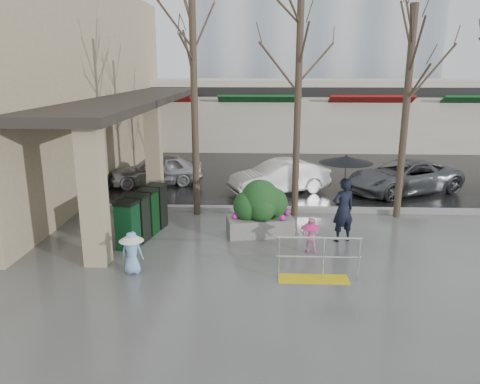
# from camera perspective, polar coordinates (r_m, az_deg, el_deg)

# --- Properties ---
(ground) EXTENTS (120.00, 120.00, 0.00)m
(ground) POSITION_cam_1_polar(r_m,az_deg,el_deg) (12.00, 2.06, -8.01)
(ground) COLOR #51514F
(ground) RESTS_ON ground
(street_asphalt) EXTENTS (120.00, 36.00, 0.01)m
(street_asphalt) POSITION_cam_1_polar(r_m,az_deg,el_deg) (33.39, 2.36, 6.86)
(street_asphalt) COLOR black
(street_asphalt) RESTS_ON ground
(curb) EXTENTS (120.00, 0.30, 0.15)m
(curb) POSITION_cam_1_polar(r_m,az_deg,el_deg) (15.74, 2.18, -2.08)
(curb) COLOR gray
(curb) RESTS_ON ground
(near_building) EXTENTS (6.00, 18.00, 8.00)m
(near_building) POSITION_cam_1_polar(r_m,az_deg,el_deg) (21.11, -23.46, 11.89)
(near_building) COLOR tan
(near_building) RESTS_ON ground
(canopy_slab) EXTENTS (2.80, 18.00, 0.25)m
(canopy_slab) POSITION_cam_1_polar(r_m,az_deg,el_deg) (19.69, -12.05, 11.54)
(canopy_slab) COLOR #2D2823
(canopy_slab) RESTS_ON pillar_front
(pillar_front) EXTENTS (0.55, 0.55, 3.50)m
(pillar_front) POSITION_cam_1_polar(r_m,az_deg,el_deg) (11.64, -17.44, -0.33)
(pillar_front) COLOR tan
(pillar_front) RESTS_ON ground
(pillar_back) EXTENTS (0.55, 0.55, 3.50)m
(pillar_back) POSITION_cam_1_polar(r_m,az_deg,el_deg) (17.75, -10.47, 5.18)
(pillar_back) COLOR tan
(pillar_back) RESTS_ON ground
(storefront_row) EXTENTS (34.00, 6.74, 4.00)m
(storefront_row) POSITION_cam_1_polar(r_m,az_deg,el_deg) (29.21, 6.37, 9.59)
(storefront_row) COLOR beige
(storefront_row) RESTS_ON ground
(handrail) EXTENTS (1.90, 0.50, 1.03)m
(handrail) POSITION_cam_1_polar(r_m,az_deg,el_deg) (10.83, 9.33, -8.67)
(handrail) COLOR yellow
(handrail) RESTS_ON ground
(tree_west) EXTENTS (3.20, 3.20, 6.80)m
(tree_west) POSITION_cam_1_polar(r_m,az_deg,el_deg) (14.81, -5.73, 16.43)
(tree_west) COLOR #382B21
(tree_west) RESTS_ON ground
(tree_midwest) EXTENTS (3.20, 3.20, 7.00)m
(tree_midwest) POSITION_cam_1_polar(r_m,az_deg,el_deg) (14.71, 7.27, 16.98)
(tree_midwest) COLOR #382B21
(tree_midwest) RESTS_ON ground
(tree_mideast) EXTENTS (3.20, 3.20, 6.50)m
(tree_mideast) POSITION_cam_1_polar(r_m,az_deg,el_deg) (15.32, 20.04, 14.75)
(tree_mideast) COLOR #382B21
(tree_mideast) RESTS_ON ground
(woman) EXTENTS (1.45, 1.45, 2.44)m
(woman) POSITION_cam_1_polar(r_m,az_deg,el_deg) (12.97, 12.60, 0.39)
(woman) COLOR black
(woman) RESTS_ON ground
(child_pink) EXTENTS (0.52, 0.51, 0.94)m
(child_pink) POSITION_cam_1_polar(r_m,az_deg,el_deg) (12.30, 8.58, -4.91)
(child_pink) COLOR #FE9BC6
(child_pink) RESTS_ON ground
(child_blue) EXTENTS (0.58, 0.58, 1.03)m
(child_blue) POSITION_cam_1_polar(r_m,az_deg,el_deg) (11.21, -13.04, -6.73)
(child_blue) COLOR #7FACE3
(child_blue) RESTS_ON ground
(planter) EXTENTS (2.00, 1.26, 1.62)m
(planter) POSITION_cam_1_polar(r_m,az_deg,el_deg) (13.40, 2.51, -2.02)
(planter) COLOR slate
(planter) RESTS_ON ground
(news_boxes) EXTENTS (1.01, 2.42, 1.32)m
(news_boxes) POSITION_cam_1_polar(r_m,az_deg,el_deg) (13.47, -11.75, -2.74)
(news_boxes) COLOR #0D3C1E
(news_boxes) RESTS_ON ground
(car_a) EXTENTS (3.96, 2.43, 1.26)m
(car_a) POSITION_cam_1_polar(r_m,az_deg,el_deg) (19.46, -10.16, 2.68)
(car_a) COLOR #B2B2B7
(car_a) RESTS_ON ground
(car_b) EXTENTS (4.03, 2.79, 1.26)m
(car_b) POSITION_cam_1_polar(r_m,az_deg,el_deg) (17.96, 4.81, 1.85)
(car_b) COLOR white
(car_b) RESTS_ON ground
(car_c) EXTENTS (4.99, 3.78, 1.26)m
(car_c) POSITION_cam_1_polar(r_m,az_deg,el_deg) (19.01, 19.29, 1.78)
(car_c) COLOR #54575B
(car_c) RESTS_ON ground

